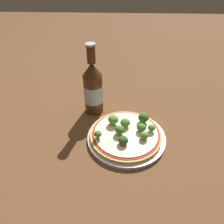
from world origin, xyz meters
The scene contains 13 objects.
ground_plane centered at (0.00, 0.00, 0.00)m, with size 3.00×3.00×0.00m, color brown.
plate centered at (0.01, -0.01, 0.01)m, with size 0.24×0.24×0.01m.
pizza centered at (0.01, -0.01, 0.02)m, with size 0.22×0.22×0.01m.
broccoli_floret_0 centered at (-0.08, -0.03, 0.04)m, with size 0.02×0.02×0.02m.
broccoli_floret_1 centered at (0.00, -0.06, 0.04)m, with size 0.03×0.03×0.03m.
broccoli_floret_2 centered at (0.09, 0.00, 0.04)m, with size 0.02×0.02×0.02m.
broccoli_floret_3 centered at (0.06, -0.03, 0.04)m, with size 0.02×0.02×0.02m.
broccoli_floret_4 centered at (0.07, 0.04, 0.05)m, with size 0.03×0.03×0.03m.
broccoli_floret_5 centered at (0.06, 0.00, 0.04)m, with size 0.03×0.03×0.03m.
broccoli_floret_6 centered at (0.01, 0.02, 0.04)m, with size 0.03×0.03×0.03m.
broccoli_floret_7 centered at (-0.03, 0.03, 0.04)m, with size 0.03×0.03×0.03m.
broccoli_floret_8 centered at (-0.01, -0.02, 0.04)m, with size 0.03×0.03×0.03m.
beer_bottle centered at (-0.10, 0.13, 0.10)m, with size 0.07×0.07×0.25m.
Camera 1 is at (-0.02, -0.50, 0.49)m, focal length 35.00 mm.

